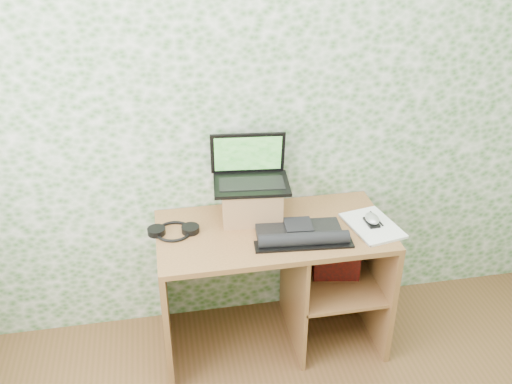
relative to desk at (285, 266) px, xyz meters
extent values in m
plane|color=silver|center=(-0.08, 0.28, 0.82)|extent=(3.50, 0.00, 3.50)
cube|color=brown|center=(-0.08, -0.03, 0.25)|extent=(1.20, 0.60, 0.03)
cube|color=brown|center=(-0.66, -0.03, -0.12)|extent=(0.03, 0.60, 0.72)
cube|color=brown|center=(0.51, -0.03, -0.12)|extent=(0.03, 0.60, 0.72)
cube|color=brown|center=(0.04, -0.03, -0.12)|extent=(0.02, 0.56, 0.72)
cube|color=brown|center=(0.27, -0.03, -0.10)|extent=(0.46, 0.56, 0.02)
cube|color=brown|center=(0.28, 0.26, -0.12)|extent=(0.48, 0.02, 0.72)
cube|color=#895E3D|center=(-0.17, 0.12, 0.36)|extent=(0.33, 0.29, 0.18)
cube|color=black|center=(-0.17, 0.12, 0.46)|extent=(0.41, 0.30, 0.02)
cube|color=black|center=(-0.17, 0.11, 0.47)|extent=(0.35, 0.18, 0.00)
cube|color=black|center=(-0.17, 0.22, 0.59)|extent=(0.39, 0.10, 0.24)
cube|color=#175317|center=(-0.17, 0.22, 0.59)|extent=(0.35, 0.08, 0.21)
cube|color=black|center=(0.04, -0.08, 0.29)|extent=(0.44, 0.19, 0.03)
cube|color=black|center=(0.04, -0.08, 0.30)|extent=(0.15, 0.15, 0.05)
cylinder|color=black|center=(0.04, -0.20, 0.30)|extent=(0.45, 0.11, 0.07)
cube|color=black|center=(0.04, -0.20, 0.27)|extent=(0.50, 0.14, 0.01)
torus|color=black|center=(-0.59, 0.03, 0.28)|extent=(0.20, 0.20, 0.02)
cylinder|color=black|center=(-0.67, 0.04, 0.28)|extent=(0.09, 0.09, 0.03)
cylinder|color=black|center=(-0.50, 0.02, 0.28)|extent=(0.09, 0.09, 0.03)
cube|color=white|center=(0.43, -0.10, 0.28)|extent=(0.28, 0.36, 0.01)
ellipsoid|color=silver|center=(0.43, -0.09, 0.30)|extent=(0.07, 0.11, 0.04)
cylinder|color=black|center=(0.47, -0.06, 0.29)|extent=(0.02, 0.15, 0.01)
cube|color=maroon|center=(0.28, -0.03, 0.06)|extent=(0.26, 0.12, 0.30)
camera|label=1|loc=(-0.61, -2.45, 1.87)|focal=40.00mm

